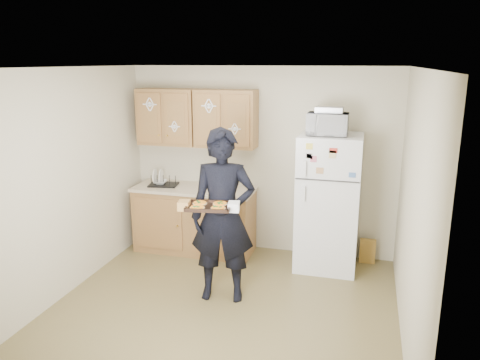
# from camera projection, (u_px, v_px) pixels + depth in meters

# --- Properties ---
(floor) EXTENTS (3.60, 3.60, 0.00)m
(floor) POSITION_uv_depth(u_px,v_px,m) (222.00, 311.00, 4.93)
(floor) COLOR brown
(floor) RESTS_ON ground
(ceiling) EXTENTS (3.60, 3.60, 0.00)m
(ceiling) POSITION_uv_depth(u_px,v_px,m) (219.00, 68.00, 4.31)
(ceiling) COLOR white
(ceiling) RESTS_ON wall_back
(wall_back) EXTENTS (3.60, 0.04, 2.50)m
(wall_back) POSITION_uv_depth(u_px,v_px,m) (261.00, 161.00, 6.31)
(wall_back) COLOR beige
(wall_back) RESTS_ON floor
(wall_front) EXTENTS (3.60, 0.04, 2.50)m
(wall_front) POSITION_uv_depth(u_px,v_px,m) (133.00, 275.00, 2.94)
(wall_front) COLOR beige
(wall_front) RESTS_ON floor
(wall_left) EXTENTS (0.04, 3.60, 2.50)m
(wall_left) POSITION_uv_depth(u_px,v_px,m) (63.00, 185.00, 5.09)
(wall_left) COLOR beige
(wall_left) RESTS_ON floor
(wall_right) EXTENTS (0.04, 3.60, 2.50)m
(wall_right) POSITION_uv_depth(u_px,v_px,m) (413.00, 213.00, 4.16)
(wall_right) COLOR beige
(wall_right) RESTS_ON floor
(refrigerator) EXTENTS (0.75, 0.70, 1.70)m
(refrigerator) POSITION_uv_depth(u_px,v_px,m) (328.00, 202.00, 5.82)
(refrigerator) COLOR white
(refrigerator) RESTS_ON floor
(base_cabinet) EXTENTS (1.60, 0.60, 0.86)m
(base_cabinet) POSITION_uv_depth(u_px,v_px,m) (195.00, 220.00, 6.43)
(base_cabinet) COLOR brown
(base_cabinet) RESTS_ON floor
(countertop) EXTENTS (1.64, 0.64, 0.04)m
(countertop) POSITION_uv_depth(u_px,v_px,m) (194.00, 189.00, 6.32)
(countertop) COLOR #C1B294
(countertop) RESTS_ON base_cabinet
(upper_cab_left) EXTENTS (0.80, 0.33, 0.75)m
(upper_cab_left) POSITION_uv_depth(u_px,v_px,m) (168.00, 117.00, 6.31)
(upper_cab_left) COLOR brown
(upper_cab_left) RESTS_ON wall_back
(upper_cab_right) EXTENTS (0.80, 0.33, 0.75)m
(upper_cab_right) POSITION_uv_depth(u_px,v_px,m) (226.00, 119.00, 6.10)
(upper_cab_right) COLOR brown
(upper_cab_right) RESTS_ON wall_back
(cereal_box) EXTENTS (0.20, 0.07, 0.32)m
(cereal_box) POSITION_uv_depth(u_px,v_px,m) (367.00, 251.00, 6.08)
(cereal_box) COLOR gold
(cereal_box) RESTS_ON floor
(person) EXTENTS (0.76, 0.57, 1.89)m
(person) POSITION_uv_depth(u_px,v_px,m) (223.00, 216.00, 5.01)
(person) COLOR black
(person) RESTS_ON floor
(baking_tray) EXTENTS (0.50, 0.40, 0.04)m
(baking_tray) POSITION_uv_depth(u_px,v_px,m) (209.00, 207.00, 4.70)
(baking_tray) COLOR black
(baking_tray) RESTS_ON person
(pizza_front_left) EXTENTS (0.15, 0.15, 0.02)m
(pizza_front_left) POSITION_uv_depth(u_px,v_px,m) (197.00, 207.00, 4.63)
(pizza_front_left) COLOR orange
(pizza_front_left) RESTS_ON baking_tray
(pizza_front_right) EXTENTS (0.15, 0.15, 0.02)m
(pizza_front_right) POSITION_uv_depth(u_px,v_px,m) (218.00, 208.00, 4.61)
(pizza_front_right) COLOR orange
(pizza_front_right) RESTS_ON baking_tray
(pizza_back_left) EXTENTS (0.15, 0.15, 0.02)m
(pizza_back_left) POSITION_uv_depth(u_px,v_px,m) (200.00, 203.00, 4.77)
(pizza_back_left) COLOR orange
(pizza_back_left) RESTS_ON baking_tray
(pizza_back_right) EXTENTS (0.15, 0.15, 0.02)m
(pizza_back_right) POSITION_uv_depth(u_px,v_px,m) (220.00, 203.00, 4.76)
(pizza_back_right) COLOR orange
(pizza_back_right) RESTS_ON baking_tray
(microwave) EXTENTS (0.48, 0.33, 0.26)m
(microwave) POSITION_uv_depth(u_px,v_px,m) (328.00, 124.00, 5.54)
(microwave) COLOR white
(microwave) RESTS_ON refrigerator
(foil_pan) EXTENTS (0.33, 0.23, 0.07)m
(foil_pan) POSITION_uv_depth(u_px,v_px,m) (330.00, 110.00, 5.52)
(foil_pan) COLOR #B0B1B7
(foil_pan) RESTS_ON microwave
(dish_rack) EXTENTS (0.42, 0.34, 0.15)m
(dish_rack) POSITION_uv_depth(u_px,v_px,m) (163.00, 180.00, 6.40)
(dish_rack) COLOR black
(dish_rack) RESTS_ON countertop
(bowl) EXTENTS (0.23, 0.23, 0.05)m
(bowl) POSITION_uv_depth(u_px,v_px,m) (160.00, 182.00, 6.42)
(bowl) COLOR silver
(bowl) RESTS_ON dish_rack
(soap_bottle) EXTENTS (0.11, 0.11, 0.21)m
(soap_bottle) POSITION_uv_depth(u_px,v_px,m) (226.00, 183.00, 6.11)
(soap_bottle) COLOR white
(soap_bottle) RESTS_ON countertop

